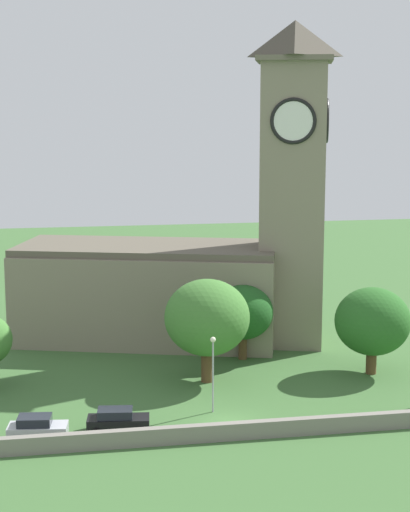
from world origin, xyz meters
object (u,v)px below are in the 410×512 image
at_px(car_silver, 37,428).
at_px(tree_by_tower, 243,312).
at_px(tree_churchyard, 207,318).
at_px(streetlamp_west_mid, 213,361).
at_px(church, 190,260).
at_px(car_black, 118,420).
at_px(tree_riverside_east, 373,322).

distance_m(car_silver, tree_by_tower, 26.03).
bearing_deg(tree_by_tower, tree_churchyard, -126.82).
distance_m(streetlamp_west_mid, tree_churchyard, 7.82).
xyz_separation_m(car_silver, tree_churchyard, (14.56, 11.03, 4.86)).
height_order(streetlamp_west_mid, tree_by_tower, tree_by_tower).
xyz_separation_m(church, car_black, (-9.49, -24.57, -7.48)).
height_order(tree_churchyard, tree_by_tower, tree_churchyard).
height_order(tree_riverside_east, tree_by_tower, tree_riverside_east).
distance_m(church, tree_churchyard, 14.41).
bearing_deg(streetlamp_west_mid, car_silver, -165.86).
bearing_deg(car_black, tree_by_tower, 51.25).
xyz_separation_m(car_black, tree_by_tower, (13.32, 16.60, 3.70)).
height_order(church, tree_riverside_east, church).
height_order(church, tree_churchyard, church).
bearing_deg(tree_riverside_east, car_silver, -160.26).
distance_m(car_black, tree_by_tower, 21.60).
bearing_deg(tree_by_tower, car_silver, -138.11).
bearing_deg(tree_churchyard, tree_by_tower, 53.18).
bearing_deg(tree_churchyard, church, 86.77).
height_order(car_black, tree_churchyard, tree_churchyard).
bearing_deg(tree_by_tower, streetlamp_west_mid, -111.98).
xyz_separation_m(car_black, tree_riverside_east, (23.79, 10.03, 3.96)).
xyz_separation_m(church, car_silver, (-15.36, -25.18, -7.45)).
height_order(church, car_silver, church).
xyz_separation_m(car_silver, streetlamp_west_mid, (13.63, 3.43, 3.26)).
relative_size(church, tree_by_tower, 4.59).
height_order(tree_churchyard, tree_riverside_east, tree_churchyard).
height_order(car_silver, tree_riverside_east, tree_riverside_east).
distance_m(church, streetlamp_west_mid, 22.22).
relative_size(church, streetlamp_west_mid, 5.41).
bearing_deg(car_silver, church, 58.62).
distance_m(tree_churchyard, tree_by_tower, 7.81).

